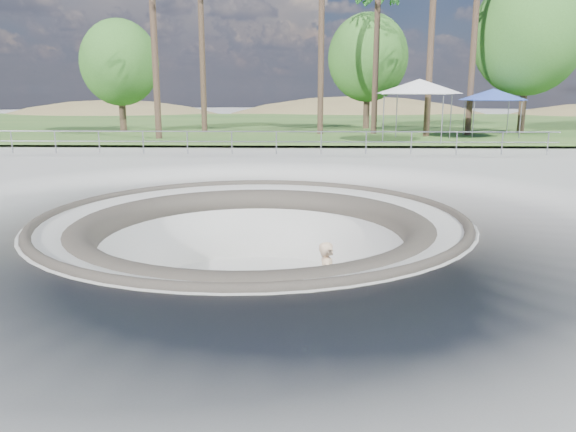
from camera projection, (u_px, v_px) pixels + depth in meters
name	position (u px, v px, depth m)	size (l,w,h in m)	color
ground	(253.00, 217.00, 13.49)	(180.00, 180.00, 0.00)	#ACABA6
skate_bowl	(254.00, 289.00, 13.90)	(14.00, 14.00, 4.10)	#ACABA6
grass_strip	(289.00, 124.00, 46.60)	(180.00, 36.00, 0.12)	#345C25
distant_hills	(324.00, 171.00, 70.68)	(103.20, 45.00, 28.60)	brown
safety_railing	(276.00, 142.00, 25.04)	(25.00, 0.06, 1.03)	gray
skateboard	(327.00, 321.00, 12.01)	(0.74, 0.24, 0.08)	olive
skater	(328.00, 282.00, 11.82)	(0.63, 0.41, 1.72)	#D5B28A
canopy_white	(419.00, 87.00, 30.15)	(6.00, 6.00, 3.27)	gray
canopy_blue	(493.00, 95.00, 32.73)	(5.47, 5.47, 2.77)	gray
bushy_tree_left	(119.00, 63.00, 36.16)	(5.04, 4.58, 7.26)	brown
bushy_tree_mid	(368.00, 58.00, 39.10)	(5.57, 5.07, 8.04)	brown
bushy_tree_right	(529.00, 34.00, 34.66)	(6.88, 6.25, 9.92)	brown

